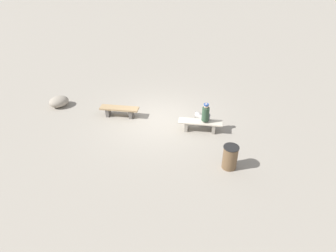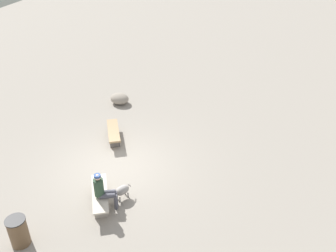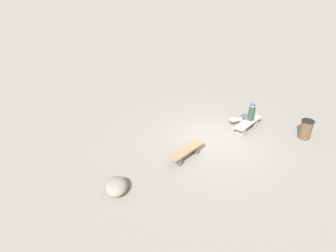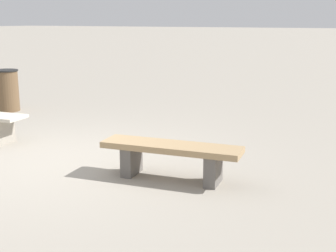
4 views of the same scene
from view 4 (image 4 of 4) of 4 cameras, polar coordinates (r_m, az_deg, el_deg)
The scene contains 3 objects.
ground at distance 6.54m, azimuth -14.32°, elevation -4.51°, with size 210.00×210.00×0.06m, color gray.
bench_left at distance 5.57m, azimuth 0.39°, elevation -3.52°, with size 1.75×0.67×0.44m.
trash_bin at distance 10.32m, azimuth -19.35°, elevation 4.17°, with size 0.53×0.53×0.87m.
Camera 4 is at (-4.31, 4.53, 1.90)m, focal length 49.32 mm.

